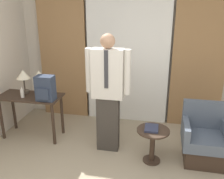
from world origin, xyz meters
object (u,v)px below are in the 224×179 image
at_px(desk, 31,103).
at_px(person, 108,90).
at_px(backpack, 45,88).
at_px(book, 152,128).
at_px(armchair, 204,140).
at_px(table_lamp_left, 23,76).
at_px(side_table, 153,140).
at_px(bottle_near_edge, 22,93).
at_px(table_lamp_right, 39,77).

xyz_separation_m(desk, person, (1.35, -0.13, 0.37)).
height_order(backpack, book, backpack).
xyz_separation_m(backpack, armchair, (2.42, -0.04, -0.61)).
bearing_deg(table_lamp_left, backpack, -25.46).
distance_m(backpack, armchair, 2.49).
xyz_separation_m(desk, armchair, (2.77, -0.17, -0.29)).
xyz_separation_m(table_lamp_left, side_table, (2.19, -0.45, -0.69)).
bearing_deg(person, side_table, -16.96).
height_order(person, book, person).
height_order(bottle_near_edge, person, person).
bearing_deg(side_table, person, 163.04).
bearing_deg(person, bottle_near_edge, 178.58).
height_order(desk, side_table, desk).
distance_m(bottle_near_edge, person, 1.43).
relative_size(desk, bottle_near_edge, 5.97).
xyz_separation_m(table_lamp_left, armchair, (2.91, -0.28, -0.72)).
bearing_deg(desk, table_lamp_right, 37.66).
bearing_deg(side_table, book, 152.84).
bearing_deg(bottle_near_edge, person, -1.42).
bearing_deg(table_lamp_left, side_table, -11.68).
bearing_deg(table_lamp_left, table_lamp_right, 0.00).
bearing_deg(table_lamp_left, bottle_near_edge, -70.93).
bearing_deg(book, bottle_near_edge, 173.62).
height_order(table_lamp_right, person, person).
xyz_separation_m(backpack, person, (1.00, -0.00, 0.04)).
height_order(armchair, book, armchair).
relative_size(desk, book, 4.35).
xyz_separation_m(table_lamp_right, bottle_near_edge, (-0.22, -0.21, -0.22)).
bearing_deg(desk, table_lamp_left, 142.34).
relative_size(table_lamp_left, bottle_near_edge, 2.31).
xyz_separation_m(desk, table_lamp_left, (-0.14, 0.11, 0.43)).
bearing_deg(person, backpack, 179.75).
relative_size(person, side_table, 3.50).
bearing_deg(desk, backpack, -19.57).
distance_m(desk, bottle_near_edge, 0.24).
height_order(desk, armchair, armchair).
distance_m(person, armchair, 1.56).
distance_m(side_table, book, 0.18).
bearing_deg(bottle_near_edge, armchair, -1.48).
height_order(armchair, side_table, armchair).
bearing_deg(table_lamp_left, book, -11.48).
xyz_separation_m(desk, backpack, (0.35, -0.13, 0.33)).
distance_m(bottle_near_edge, side_table, 2.18).
relative_size(backpack, book, 1.65).
bearing_deg(armchair, table_lamp_right, 173.94).
height_order(backpack, side_table, backpack).
relative_size(table_lamp_left, table_lamp_right, 1.00).
bearing_deg(table_lamp_left, armchair, -5.47).
height_order(desk, table_lamp_right, table_lamp_right).
relative_size(table_lamp_right, backpack, 1.02).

